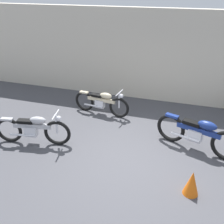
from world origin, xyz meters
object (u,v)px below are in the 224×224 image
at_px(motorcycle_cream, 102,102).
at_px(motorcycle_silver, 33,129).
at_px(motorcycle_blue, 199,134).
at_px(traffic_cone, 192,183).

height_order(motorcycle_cream, motorcycle_silver, motorcycle_silver).
relative_size(motorcycle_cream, motorcycle_blue, 0.89).
distance_m(motorcycle_blue, motorcycle_silver, 4.25).
bearing_deg(traffic_cone, motorcycle_silver, 170.62).
relative_size(traffic_cone, motorcycle_silver, 0.27).
height_order(motorcycle_blue, motorcycle_silver, motorcycle_blue).
height_order(traffic_cone, motorcycle_blue, motorcycle_blue).
bearing_deg(motorcycle_blue, motorcycle_cream, 176.75).
height_order(traffic_cone, motorcycle_silver, motorcycle_silver).
bearing_deg(motorcycle_silver, traffic_cone, -20.65).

